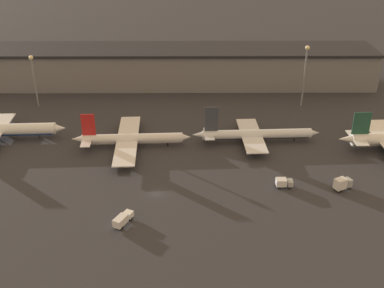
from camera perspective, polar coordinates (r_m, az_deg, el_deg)
ground at (r=141.35m, az=-4.24°, el=-5.87°), size 600.00×600.00×0.00m
terminal_building at (r=220.57m, az=-2.88°, el=9.16°), size 184.88×24.07×17.04m
airplane_1 at (r=166.65m, az=-7.31°, el=0.62°), size 41.15×37.92×12.46m
airplane_2 at (r=169.64m, az=7.49°, el=1.13°), size 45.02×27.29×13.68m
service_vehicle_0 at (r=129.19m, az=-8.22°, el=-8.81°), size 5.16×7.15×2.84m
service_vehicle_1 at (r=148.35m, az=17.40°, el=-4.49°), size 5.98×4.67×3.88m
service_vehicle_4 at (r=145.62m, az=10.80°, el=-4.51°), size 4.94×2.59×2.79m
lamp_post_0 at (r=204.01m, az=-18.27°, el=7.91°), size 1.80×1.80×21.66m
lamp_post_1 at (r=199.05m, az=13.27°, el=8.72°), size 1.80×1.80×25.37m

